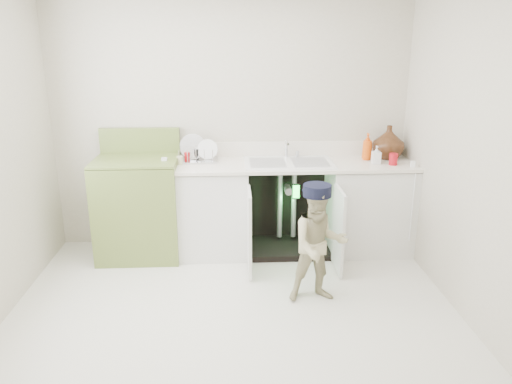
# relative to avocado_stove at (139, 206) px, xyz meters

# --- Properties ---
(ground) EXTENTS (3.50, 3.50, 0.00)m
(ground) POSITION_rel_avocado_stove_xyz_m (0.90, -1.18, -0.50)
(ground) COLOR beige
(ground) RESTS_ON ground
(room_shell) EXTENTS (6.00, 5.50, 1.26)m
(room_shell) POSITION_rel_avocado_stove_xyz_m (0.90, -1.18, 0.75)
(room_shell) COLOR beige
(room_shell) RESTS_ON ground
(counter_run) EXTENTS (2.44, 1.02, 1.23)m
(counter_run) POSITION_rel_avocado_stove_xyz_m (1.48, 0.03, -0.02)
(counter_run) COLOR white
(counter_run) RESTS_ON ground
(avocado_stove) EXTENTS (0.78, 0.65, 1.21)m
(avocado_stove) POSITION_rel_avocado_stove_xyz_m (0.00, 0.00, 0.00)
(avocado_stove) COLOR olive
(avocado_stove) RESTS_ON ground
(repair_worker) EXTENTS (0.50, 0.87, 0.97)m
(repair_worker) POSITION_rel_avocado_stove_xyz_m (1.58, -0.99, -0.01)
(repair_worker) COLOR #BEB588
(repair_worker) RESTS_ON ground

